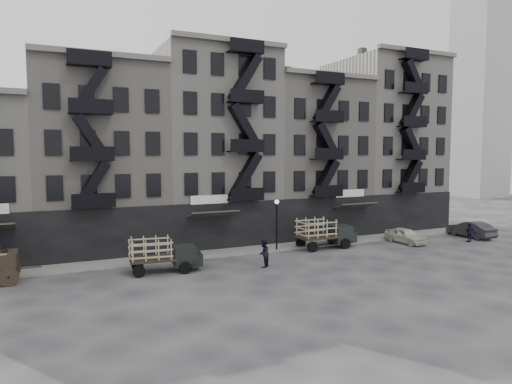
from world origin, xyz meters
name	(u,v)px	position (x,y,z in m)	size (l,w,h in m)	color
ground	(257,262)	(0.00, 0.00, 0.00)	(140.00, 140.00, 0.00)	#38383A
sidewalk	(238,251)	(0.00, 3.75, 0.07)	(55.00, 2.50, 0.15)	slate
building_midwest	(98,160)	(-10.00, 9.83, 7.50)	(10.00, 11.35, 16.20)	gray
building_center	(212,148)	(0.00, 9.82, 8.50)	(10.00, 11.35, 18.20)	#9F9B93
building_mideast	(305,159)	(10.00, 9.83, 7.50)	(10.00, 11.35, 16.20)	gray
building_east	(383,145)	(20.00, 9.82, 9.00)	(10.00, 11.35, 19.20)	#9F9B93
lamp_post	(277,218)	(3.00, 2.60, 2.78)	(0.36, 0.36, 4.28)	black
distant_tower	(484,13)	(60.00, 30.00, 33.76)	(8.00, 8.00, 66.00)	gray
stake_truck_west	(163,252)	(-7.03, -0.02, 1.37)	(4.97, 2.47, 2.41)	black
stake_truck_east	(325,231)	(7.32, 2.01, 1.48)	(5.21, 2.24, 2.59)	black
car_east	(405,235)	(15.12, 0.80, 0.69)	(1.63, 4.05, 1.38)	beige
car_far	(471,229)	(22.89, 0.33, 0.78)	(1.64, 4.71, 1.55)	#262528
pedestrian_mid	(264,254)	(-0.31, -1.72, 0.99)	(0.96, 0.75, 1.98)	black
policeman	(469,233)	(20.75, -1.29, 0.84)	(0.98, 0.41, 1.67)	black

